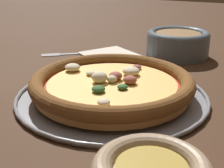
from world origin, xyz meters
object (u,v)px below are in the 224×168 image
object	(u,v)px
pizza_tray	(112,95)
napkin	(112,55)
fork	(75,53)
pizza	(112,84)
bowl_far	(178,42)

from	to	relation	value
pizza_tray	napkin	world-z (taller)	same
fork	pizza	bearing A→B (deg)	98.07
bowl_far	pizza_tray	bearing A→B (deg)	-95.00
pizza	bowl_far	xyz separation A→B (m)	(0.03, 0.30, 0.01)
napkin	fork	bearing A→B (deg)	-166.19
pizza	napkin	bearing A→B (deg)	116.85
pizza	bowl_far	bearing A→B (deg)	84.95
pizza_tray	napkin	bearing A→B (deg)	116.88
pizza_tray	fork	world-z (taller)	pizza_tray
bowl_far	fork	world-z (taller)	bowl_far
pizza_tray	pizza	world-z (taller)	pizza
pizza_tray	napkin	distance (m)	0.25
napkin	fork	xyz separation A→B (m)	(-0.09, -0.02, -0.00)
pizza	pizza_tray	bearing A→B (deg)	-39.65
pizza_tray	pizza	distance (m)	0.02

